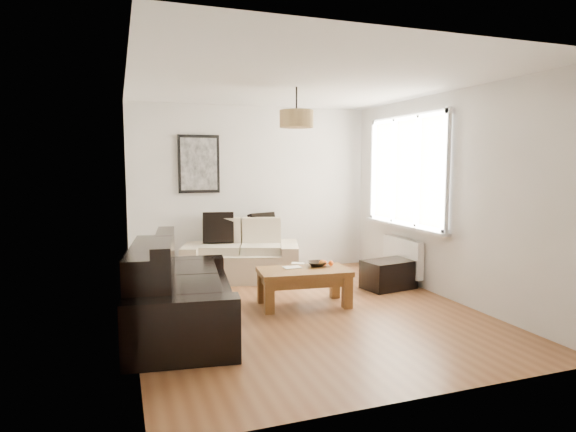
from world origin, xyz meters
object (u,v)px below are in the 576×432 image
object	(u,v)px
loveseat_cream	(241,251)
ottoman	(388,274)
sofa_leather	(182,287)
coffee_table	(304,287)

from	to	relation	value
loveseat_cream	ottoman	size ratio (longest dim) A/B	2.45
sofa_leather	ottoman	distance (m)	2.98
loveseat_cream	coffee_table	xyz separation A→B (m)	(0.38, -1.57, -0.19)
loveseat_cream	coffee_table	distance (m)	1.63
sofa_leather	coffee_table	distance (m)	1.55
coffee_table	ottoman	bearing A→B (deg)	14.34
ottoman	loveseat_cream	bearing A→B (deg)	145.44
ottoman	coffee_table	bearing A→B (deg)	-165.66
sofa_leather	coffee_table	bearing A→B (deg)	-68.98
loveseat_cream	sofa_leather	distance (m)	2.23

